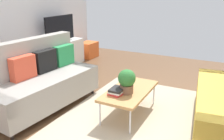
# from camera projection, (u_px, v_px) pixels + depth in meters

# --- Properties ---
(ground_plane) EXTENTS (7.68, 7.68, 0.00)m
(ground_plane) POSITION_uv_depth(u_px,v_px,m) (124.00, 115.00, 3.69)
(ground_plane) COLOR brown
(area_rug) EXTENTS (2.90, 2.20, 0.01)m
(area_rug) POSITION_uv_depth(u_px,v_px,m) (140.00, 119.00, 3.59)
(area_rug) COLOR tan
(area_rug) RESTS_ON ground_plane
(couch_beige) EXTENTS (1.96, 1.00, 1.10)m
(couch_beige) POSITION_uv_depth(u_px,v_px,m) (40.00, 80.00, 3.87)
(couch_beige) COLOR gray
(couch_beige) RESTS_ON ground_plane
(coffee_table) EXTENTS (1.10, 0.56, 0.42)m
(coffee_table) POSITION_uv_depth(u_px,v_px,m) (130.00, 91.00, 3.59)
(coffee_table) COLOR #B7844C
(coffee_table) RESTS_ON ground_plane
(tv_console) EXTENTS (1.40, 0.44, 0.64)m
(tv_console) POSITION_uv_depth(u_px,v_px,m) (61.00, 55.00, 5.97)
(tv_console) COLOR silver
(tv_console) RESTS_ON ground_plane
(tv) EXTENTS (1.00, 0.20, 0.64)m
(tv) POSITION_uv_depth(u_px,v_px,m) (60.00, 29.00, 5.77)
(tv) COLOR black
(tv) RESTS_ON tv_console
(storage_trunk) EXTENTS (0.52, 0.40, 0.44)m
(storage_trunk) POSITION_uv_depth(u_px,v_px,m) (88.00, 50.00, 6.89)
(storage_trunk) COLOR orange
(storage_trunk) RESTS_ON ground_plane
(potted_plant) EXTENTS (0.26, 0.26, 0.36)m
(potted_plant) POSITION_uv_depth(u_px,v_px,m) (127.00, 80.00, 3.42)
(potted_plant) COLOR brown
(potted_plant) RESTS_ON coffee_table
(table_book_0) EXTENTS (0.27, 0.22, 0.03)m
(table_book_0) POSITION_uv_depth(u_px,v_px,m) (117.00, 93.00, 3.43)
(table_book_0) COLOR red
(table_book_0) RESTS_ON coffee_table
(table_book_1) EXTENTS (0.25, 0.19, 0.02)m
(table_book_1) POSITION_uv_depth(u_px,v_px,m) (117.00, 91.00, 3.42)
(table_book_1) COLOR silver
(table_book_1) RESTS_ON table_book_0
(table_book_2) EXTENTS (0.24, 0.18, 0.03)m
(table_book_2) POSITION_uv_depth(u_px,v_px,m) (117.00, 89.00, 3.42)
(table_book_2) COLOR #262626
(table_book_2) RESTS_ON table_book_1
(vase_0) EXTENTS (0.13, 0.13, 0.17)m
(vase_0) POSITION_uv_depth(u_px,v_px,m) (42.00, 43.00, 5.38)
(vase_0) COLOR #B24C4C
(vase_0) RESTS_ON tv_console
(bottle_0) EXTENTS (0.06, 0.06, 0.21)m
(bottle_0) POSITION_uv_depth(u_px,v_px,m) (50.00, 41.00, 5.50)
(bottle_0) COLOR purple
(bottle_0) RESTS_ON tv_console
(bottle_1) EXTENTS (0.05, 0.05, 0.14)m
(bottle_1) POSITION_uv_depth(u_px,v_px,m) (54.00, 41.00, 5.60)
(bottle_1) COLOR #3F8C4C
(bottle_1) RESTS_ON tv_console
(bottle_2) EXTENTS (0.04, 0.04, 0.16)m
(bottle_2) POSITION_uv_depth(u_px,v_px,m) (56.00, 40.00, 5.68)
(bottle_2) COLOR purple
(bottle_2) RESTS_ON tv_console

